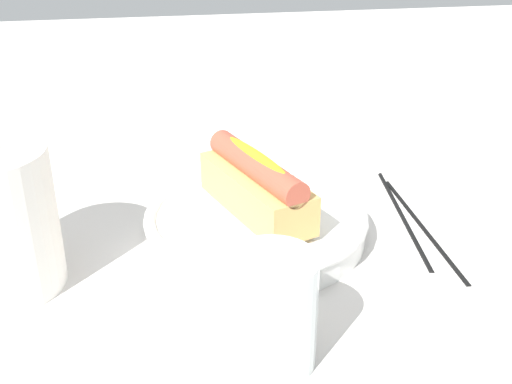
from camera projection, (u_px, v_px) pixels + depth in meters
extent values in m
plane|color=beige|center=(254.00, 230.00, 0.66)|extent=(2.40, 2.40, 0.00)
cylinder|color=white|center=(256.00, 226.00, 0.64)|extent=(0.22, 0.22, 0.03)
torus|color=white|center=(256.00, 215.00, 0.63)|extent=(0.23, 0.23, 0.01)
cube|color=tan|center=(256.00, 192.00, 0.62)|extent=(0.16, 0.10, 0.04)
cylinder|color=#B24C38|center=(256.00, 166.00, 0.61)|extent=(0.15, 0.08, 0.03)
ellipsoid|color=gold|center=(256.00, 155.00, 0.60)|extent=(0.11, 0.05, 0.01)
cylinder|color=white|center=(271.00, 311.00, 0.46)|extent=(0.07, 0.07, 0.09)
cylinder|color=silver|center=(271.00, 322.00, 0.46)|extent=(0.06, 0.06, 0.07)
cylinder|color=black|center=(401.00, 213.00, 0.69)|extent=(0.22, 0.03, 0.01)
cylinder|color=black|center=(422.00, 225.00, 0.66)|extent=(0.22, 0.01, 0.01)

